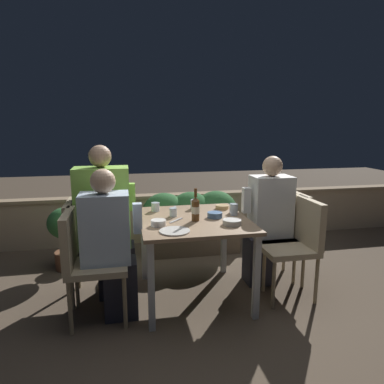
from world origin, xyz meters
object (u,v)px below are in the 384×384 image
object	(u,v)px
chair_right_near	(297,238)
person_white_polo	(267,220)
chair_left_near	(84,255)
person_blue_shirt	(111,244)
person_green_blouse	(107,223)
potted_plant	(66,231)
beer_bottle	(195,209)
chair_left_far	(85,239)
chair_right_far	(286,227)

from	to	relation	value
chair_right_near	person_white_polo	size ratio (longest dim) A/B	0.71
chair_left_near	person_blue_shirt	world-z (taller)	person_blue_shirt
person_green_blouse	potted_plant	distance (m)	0.88
beer_bottle	potted_plant	bearing A→B (deg)	141.91
person_blue_shirt	person_white_polo	world-z (taller)	person_white_polo
chair_left_near	person_green_blouse	bearing A→B (deg)	66.18
person_blue_shirt	person_white_polo	size ratio (longest dim) A/B	0.97
beer_bottle	chair_right_near	bearing A→B (deg)	-3.95
chair_left_near	chair_left_far	xyz separation A→B (m)	(-0.04, 0.37, 0.00)
chair_right_near	potted_plant	world-z (taller)	chair_right_near
chair_left_near	chair_left_far	world-z (taller)	same
person_green_blouse	potted_plant	world-z (taller)	person_green_blouse
person_blue_shirt	person_green_blouse	distance (m)	0.38
chair_left_far	beer_bottle	world-z (taller)	beer_bottle
beer_bottle	person_green_blouse	bearing A→B (deg)	161.12
chair_left_near	potted_plant	size ratio (longest dim) A/B	1.31
chair_left_far	chair_right_far	distance (m)	1.90
chair_left_far	chair_right_near	world-z (taller)	same
chair_left_near	person_white_polo	size ratio (longest dim) A/B	0.71
person_green_blouse	chair_right_near	distance (m)	1.70
person_green_blouse	chair_right_far	world-z (taller)	person_green_blouse
chair_right_near	person_white_polo	distance (m)	0.35
chair_left_near	chair_right_near	distance (m)	1.82
chair_left_near	person_green_blouse	distance (m)	0.43
person_blue_shirt	chair_left_far	world-z (taller)	person_blue_shirt
chair_right_near	person_white_polo	xyz separation A→B (m)	(-0.16, 0.30, 0.09)
beer_bottle	potted_plant	distance (m)	1.60
person_green_blouse	beer_bottle	world-z (taller)	person_green_blouse
chair_left_far	person_green_blouse	distance (m)	0.24
person_white_polo	person_green_blouse	bearing A→B (deg)	179.38
person_green_blouse	beer_bottle	size ratio (longest dim) A/B	4.90
person_blue_shirt	potted_plant	world-z (taller)	person_blue_shirt
person_white_polo	beer_bottle	xyz separation A→B (m)	(-0.76, -0.24, 0.21)
chair_left_near	chair_right_near	world-z (taller)	same
chair_left_far	chair_left_near	bearing A→B (deg)	-84.50
person_blue_shirt	potted_plant	size ratio (longest dim) A/B	1.79
chair_right_near	chair_right_far	xyz separation A→B (m)	(0.04, 0.30, 0.00)
chair_right_far	chair_right_near	bearing A→B (deg)	-97.88
person_blue_shirt	chair_left_far	size ratio (longest dim) A/B	1.36
chair_right_near	chair_left_far	bearing A→B (deg)	170.32
person_white_polo	beer_bottle	distance (m)	0.82
chair_left_near	person_white_polo	bearing A→B (deg)	11.97
chair_left_far	chair_right_far	world-z (taller)	same
chair_left_near	person_white_polo	distance (m)	1.70
chair_left_near	potted_plant	bearing A→B (deg)	106.10
person_white_polo	potted_plant	distance (m)	2.11
chair_right_far	person_white_polo	bearing A→B (deg)	180.00
potted_plant	chair_right_near	bearing A→B (deg)	-25.43
chair_left_far	person_white_polo	bearing A→B (deg)	-0.55
chair_right_far	potted_plant	bearing A→B (deg)	161.85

